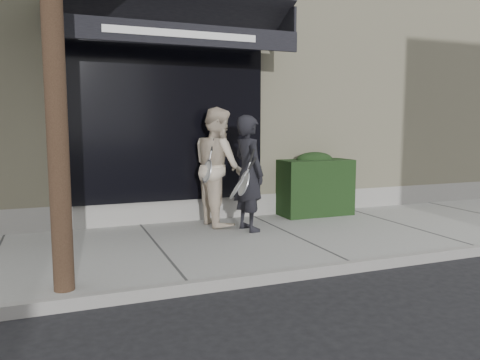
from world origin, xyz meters
name	(u,v)px	position (x,y,z in m)	size (l,w,h in m)	color
ground	(291,242)	(0.00, 0.00, 0.00)	(80.00, 80.00, 0.00)	black
sidewalk	(292,238)	(0.00, 0.00, 0.06)	(20.00, 3.00, 0.12)	gray
curb	(352,266)	(0.00, -1.55, 0.07)	(20.00, 0.10, 0.14)	gray
building_facade	(197,83)	(-0.01, 4.96, 2.74)	(14.30, 8.04, 5.64)	beige
hedge	(314,185)	(1.10, 1.25, 0.66)	(1.30, 0.70, 1.14)	black
pedestrian_front	(249,173)	(-0.50, 0.48, 1.00)	(0.73, 0.89, 1.77)	black
pedestrian_back	(218,167)	(-0.80, 1.06, 1.07)	(0.79, 0.98, 1.90)	beige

